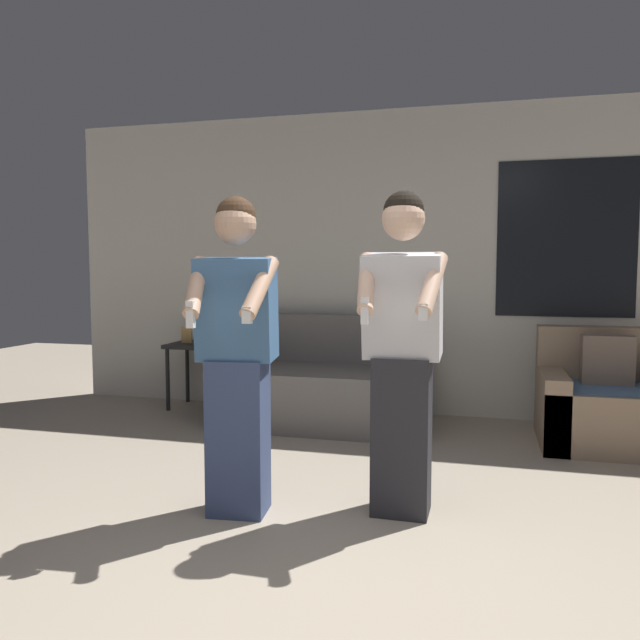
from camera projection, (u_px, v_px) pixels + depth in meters
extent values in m
plane|color=tan|center=(314.00, 605.00, 2.42)|extent=(14.00, 14.00, 0.00)
cube|color=beige|center=(414.00, 263.00, 5.54)|extent=(6.58, 0.06, 2.70)
cube|color=black|center=(566.00, 239.00, 5.17)|extent=(1.10, 0.01, 1.30)
cube|color=slate|center=(324.00, 395.00, 5.25)|extent=(1.72, 1.00, 0.47)
cube|color=slate|center=(335.00, 338.00, 5.58)|extent=(1.72, 0.22, 0.42)
cube|color=slate|center=(244.00, 383.00, 5.42)|extent=(0.28, 1.00, 0.61)
cube|color=slate|center=(410.00, 391.00, 5.06)|extent=(0.28, 1.00, 0.61)
cube|color=#937A60|center=(607.00, 417.00, 4.56)|extent=(0.94, 0.84, 0.44)
cube|color=#937A60|center=(601.00, 353.00, 4.84)|extent=(0.94, 0.20, 0.41)
cube|color=#937A60|center=(552.00, 407.00, 4.66)|extent=(0.18, 0.84, 0.54)
cube|color=slate|center=(609.00, 387.00, 4.50)|extent=(0.80, 0.68, 0.01)
cube|color=#7A6656|center=(607.00, 360.00, 4.59)|extent=(0.36, 0.14, 0.36)
cube|color=black|center=(202.00, 345.00, 5.81)|extent=(0.59, 0.47, 0.04)
cylinder|color=black|center=(168.00, 380.00, 5.71)|extent=(0.04, 0.04, 0.57)
cylinder|color=black|center=(219.00, 382.00, 5.58)|extent=(0.04, 0.04, 0.57)
cylinder|color=black|center=(187.00, 373.00, 6.09)|extent=(0.04, 0.04, 0.57)
cylinder|color=black|center=(236.00, 375.00, 5.96)|extent=(0.04, 0.04, 0.57)
cube|color=tan|center=(186.00, 336.00, 5.82)|extent=(0.10, 0.02, 0.17)
cube|color=tan|center=(202.00, 337.00, 5.80)|extent=(0.13, 0.02, 0.15)
cube|color=tan|center=(217.00, 338.00, 5.78)|extent=(0.16, 0.02, 0.13)
cube|color=#384770|center=(238.00, 436.00, 3.31)|extent=(0.32, 0.27, 0.83)
cube|color=#3D6693|center=(236.00, 309.00, 3.24)|extent=(0.42, 0.29, 0.54)
sphere|color=tan|center=(235.00, 224.00, 3.20)|extent=(0.22, 0.22, 0.22)
sphere|color=#3D2819|center=(236.00, 216.00, 3.21)|extent=(0.21, 0.21, 0.21)
cylinder|color=tan|center=(196.00, 287.00, 3.11)|extent=(0.17, 0.36, 0.31)
cube|color=white|center=(191.00, 314.00, 2.97)|extent=(0.04, 0.04, 0.13)
cylinder|color=tan|center=(260.00, 287.00, 3.06)|extent=(0.10, 0.36, 0.31)
cube|color=white|center=(247.00, 315.00, 2.93)|extent=(0.05, 0.04, 0.08)
cube|color=#28282D|center=(402.00, 435.00, 3.30)|extent=(0.30, 0.24, 0.84)
cube|color=silver|center=(403.00, 306.00, 3.23)|extent=(0.40, 0.28, 0.56)
sphere|color=#DBAD8E|center=(403.00, 219.00, 3.18)|extent=(0.22, 0.22, 0.22)
sphere|color=black|center=(404.00, 211.00, 3.19)|extent=(0.21, 0.21, 0.21)
cylinder|color=#DBAD8E|center=(366.00, 283.00, 3.12)|extent=(0.13, 0.36, 0.32)
cube|color=white|center=(365.00, 311.00, 2.98)|extent=(0.04, 0.04, 0.13)
cylinder|color=#DBAD8E|center=(432.00, 284.00, 3.03)|extent=(0.14, 0.36, 0.32)
cube|color=white|center=(423.00, 312.00, 2.91)|extent=(0.04, 0.04, 0.08)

